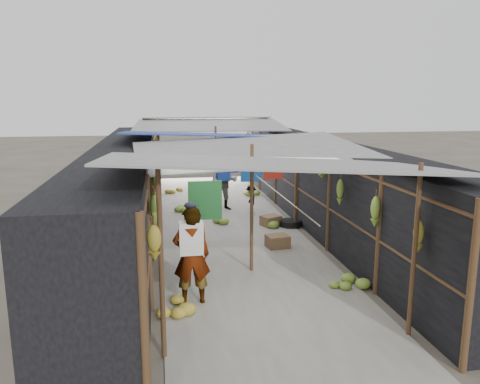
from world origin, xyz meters
TOP-DOWN VIEW (x-y plane):
  - ground at (0.00, 0.00)m, footprint 80.00×80.00m
  - aisle_slab at (0.00, 6.50)m, footprint 3.60×16.00m
  - stall_left at (-2.70, 6.50)m, footprint 1.40×15.00m
  - stall_right at (2.70, 6.50)m, footprint 1.40×15.00m
  - crate_near at (0.90, 4.38)m, footprint 0.57×0.48m
  - crate_mid at (1.18, 6.25)m, footprint 0.62×0.57m
  - crate_back at (-0.94, 6.81)m, footprint 0.46×0.40m
  - black_basin at (1.70, 6.12)m, footprint 0.60×0.60m
  - vendor_elderly at (-1.30, 1.66)m, footprint 0.64×0.43m
  - shopper_blue at (0.16, 8.38)m, footprint 0.97×0.81m
  - vendor_seated at (0.90, 7.70)m, footprint 0.37×0.59m
  - market_canopy at (0.03, 6.83)m, footprint 5.62×15.20m
  - hanging_bananas at (0.01, 6.31)m, footprint 3.96×13.66m
  - floor_bananas at (-0.11, 6.09)m, footprint 3.78×10.59m

SIDE VIEW (x-z plane):
  - ground at x=0.00m, z-range 0.00..0.00m
  - aisle_slab at x=0.00m, z-range 0.00..0.02m
  - black_basin at x=1.70m, z-range 0.00..0.18m
  - crate_back at x=-0.94m, z-range 0.00..0.27m
  - crate_mid at x=1.18m, z-range 0.00..0.30m
  - crate_near at x=0.90m, z-range 0.00..0.31m
  - floor_bananas at x=-0.11m, z-range -0.02..0.34m
  - vendor_seated at x=0.90m, z-range 0.00..0.89m
  - vendor_elderly at x=-1.30m, z-range 0.00..1.73m
  - shopper_blue at x=0.16m, z-range 0.00..1.81m
  - stall_left at x=-2.70m, z-range 0.00..2.30m
  - stall_right at x=2.70m, z-range 0.00..2.30m
  - hanging_bananas at x=0.01m, z-range 1.30..2.09m
  - market_canopy at x=0.03m, z-range 1.02..3.79m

